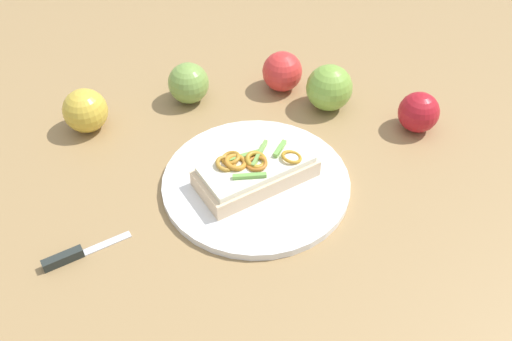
{
  "coord_description": "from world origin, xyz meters",
  "views": [
    {
      "loc": [
        0.09,
        0.6,
        0.62
      ],
      "look_at": [
        0.0,
        0.0,
        0.03
      ],
      "focal_mm": 38.91,
      "sensor_mm": 36.0,
      "label": 1
    }
  ],
  "objects_px": {
    "plate": "(256,183)",
    "sandwich": "(255,170)",
    "apple_2": "(282,72)",
    "knife": "(73,255)",
    "apple_4": "(329,88)",
    "apple_0": "(188,83)",
    "apple_1": "(85,111)",
    "apple_3": "(419,112)"
  },
  "relations": [
    {
      "from": "apple_4",
      "to": "sandwich",
      "type": "bearing_deg",
      "value": 48.18
    },
    {
      "from": "plate",
      "to": "apple_1",
      "type": "bearing_deg",
      "value": -34.7
    },
    {
      "from": "plate",
      "to": "apple_3",
      "type": "distance_m",
      "value": 0.31
    },
    {
      "from": "sandwich",
      "to": "apple_1",
      "type": "bearing_deg",
      "value": -57.51
    },
    {
      "from": "apple_0",
      "to": "apple_1",
      "type": "xyz_separation_m",
      "value": [
        0.18,
        0.05,
        0.0
      ]
    },
    {
      "from": "sandwich",
      "to": "apple_1",
      "type": "height_order",
      "value": "apple_1"
    },
    {
      "from": "sandwich",
      "to": "apple_0",
      "type": "bearing_deg",
      "value": -92.92
    },
    {
      "from": "plate",
      "to": "apple_4",
      "type": "xyz_separation_m",
      "value": [
        -0.16,
        -0.18,
        0.04
      ]
    },
    {
      "from": "sandwich",
      "to": "apple_1",
      "type": "xyz_separation_m",
      "value": [
        0.26,
        -0.18,
        0.01
      ]
    },
    {
      "from": "apple_0",
      "to": "apple_2",
      "type": "height_order",
      "value": "same"
    },
    {
      "from": "apple_2",
      "to": "sandwich",
      "type": "bearing_deg",
      "value": 70.33
    },
    {
      "from": "apple_0",
      "to": "apple_1",
      "type": "relative_size",
      "value": 0.98
    },
    {
      "from": "apple_4",
      "to": "apple_3",
      "type": "bearing_deg",
      "value": 148.5
    },
    {
      "from": "apple_1",
      "to": "apple_4",
      "type": "height_order",
      "value": "apple_4"
    },
    {
      "from": "apple_2",
      "to": "knife",
      "type": "height_order",
      "value": "apple_2"
    },
    {
      "from": "apple_3",
      "to": "apple_4",
      "type": "distance_m",
      "value": 0.16
    },
    {
      "from": "apple_1",
      "to": "apple_4",
      "type": "distance_m",
      "value": 0.42
    },
    {
      "from": "plate",
      "to": "sandwich",
      "type": "xyz_separation_m",
      "value": [
        0.0,
        -0.0,
        0.03
      ]
    },
    {
      "from": "plate",
      "to": "knife",
      "type": "distance_m",
      "value": 0.29
    },
    {
      "from": "apple_1",
      "to": "apple_4",
      "type": "xyz_separation_m",
      "value": [
        -0.42,
        0.0,
        0.0
      ]
    },
    {
      "from": "plate",
      "to": "apple_1",
      "type": "distance_m",
      "value": 0.32
    },
    {
      "from": "knife",
      "to": "apple_1",
      "type": "bearing_deg",
      "value": 67.37
    },
    {
      "from": "sandwich",
      "to": "knife",
      "type": "height_order",
      "value": "sandwich"
    },
    {
      "from": "plate",
      "to": "apple_3",
      "type": "xyz_separation_m",
      "value": [
        -0.29,
        -0.1,
        0.03
      ]
    },
    {
      "from": "apple_2",
      "to": "apple_3",
      "type": "distance_m",
      "value": 0.26
    },
    {
      "from": "plate",
      "to": "apple_1",
      "type": "relative_size",
      "value": 3.84
    },
    {
      "from": "knife",
      "to": "apple_0",
      "type": "bearing_deg",
      "value": 39.77
    },
    {
      "from": "apple_1",
      "to": "apple_3",
      "type": "height_order",
      "value": "apple_1"
    },
    {
      "from": "plate",
      "to": "knife",
      "type": "bearing_deg",
      "value": 20.2
    },
    {
      "from": "apple_1",
      "to": "apple_0",
      "type": "bearing_deg",
      "value": -163.14
    },
    {
      "from": "apple_1",
      "to": "plate",
      "type": "bearing_deg",
      "value": 145.3
    },
    {
      "from": "sandwich",
      "to": "apple_4",
      "type": "bearing_deg",
      "value": -154.55
    },
    {
      "from": "apple_3",
      "to": "apple_2",
      "type": "bearing_deg",
      "value": -36.25
    },
    {
      "from": "apple_2",
      "to": "knife",
      "type": "distance_m",
      "value": 0.5
    },
    {
      "from": "plate",
      "to": "apple_0",
      "type": "distance_m",
      "value": 0.25
    },
    {
      "from": "apple_4",
      "to": "knife",
      "type": "distance_m",
      "value": 0.51
    },
    {
      "from": "apple_0",
      "to": "apple_2",
      "type": "distance_m",
      "value": 0.17
    },
    {
      "from": "apple_3",
      "to": "apple_4",
      "type": "xyz_separation_m",
      "value": [
        0.14,
        -0.08,
        0.01
      ]
    },
    {
      "from": "sandwich",
      "to": "apple_0",
      "type": "relative_size",
      "value": 2.71
    },
    {
      "from": "sandwich",
      "to": "apple_1",
      "type": "distance_m",
      "value": 0.32
    },
    {
      "from": "apple_3",
      "to": "knife",
      "type": "bearing_deg",
      "value": 19.05
    },
    {
      "from": "sandwich",
      "to": "knife",
      "type": "distance_m",
      "value": 0.29
    }
  ]
}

